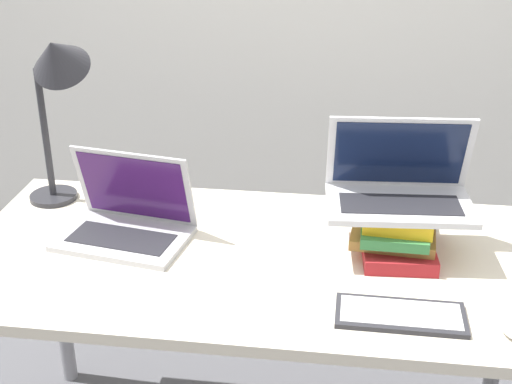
{
  "coord_description": "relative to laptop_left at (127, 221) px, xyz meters",
  "views": [
    {
      "loc": [
        0.2,
        -1.2,
        1.68
      ],
      "look_at": [
        -0.01,
        0.38,
        0.92
      ],
      "focal_mm": 50.0,
      "sensor_mm": 36.0,
      "label": 1
    }
  ],
  "objects": [
    {
      "name": "book_stack",
      "position": [
        0.71,
        0.02,
        0.01
      ],
      "size": [
        0.23,
        0.29,
        0.13
      ],
      "color": "maroon",
      "rests_on": "desk"
    },
    {
      "name": "laptop_left",
      "position": [
        0.0,
        0.0,
        0.0
      ],
      "size": [
        0.37,
        0.28,
        0.24
      ],
      "color": "#B2B2B7",
      "rests_on": "desk"
    },
    {
      "name": "laptop_on_books",
      "position": [
        0.71,
        0.04,
        0.13
      ],
      "size": [
        0.38,
        0.25,
        0.23
      ],
      "color": "silver",
      "rests_on": "book_stack"
    },
    {
      "name": "wireless_keyboard",
      "position": [
        0.71,
        -0.28,
        -0.04
      ],
      "size": [
        0.29,
        0.13,
        0.01
      ],
      "color": "#28282D",
      "rests_on": "desk"
    },
    {
      "name": "desk",
      "position": [
        0.36,
        -0.05,
        -0.12
      ],
      "size": [
        1.55,
        0.76,
        0.74
      ],
      "color": "beige",
      "rests_on": "ground_plane"
    },
    {
      "name": "desk_lamp",
      "position": [
        -0.22,
        0.17,
        0.35
      ],
      "size": [
        0.23,
        0.2,
        0.54
      ],
      "color": "#28282D",
      "rests_on": "desk"
    }
  ]
}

